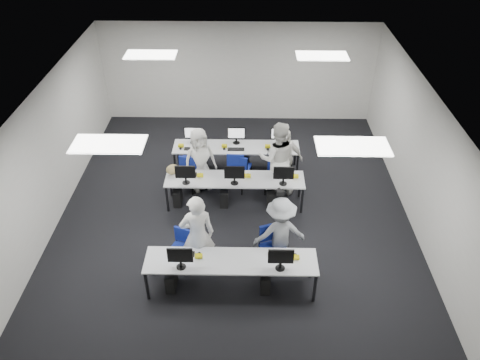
{
  "coord_description": "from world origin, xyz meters",
  "views": [
    {
      "loc": [
        0.28,
        -8.53,
        6.99
      ],
      "look_at": [
        0.13,
        -0.22,
        1.0
      ],
      "focal_mm": 35.0,
      "sensor_mm": 36.0,
      "label": 1
    }
  ],
  "objects_px": {
    "student_3": "(284,157)",
    "chair_1": "(273,256)",
    "desk_front": "(231,262)",
    "photographer": "(280,233)",
    "chair_0": "(181,256)",
    "chair_3": "(235,179)",
    "chair_4": "(275,182)",
    "student_0": "(197,235)",
    "desk_mid": "(235,180)",
    "chair_6": "(242,172)",
    "chair_2": "(189,180)",
    "chair_5": "(191,174)",
    "student_1": "(277,158)",
    "chair_7": "(276,176)",
    "student_2": "(200,160)"
  },
  "relations": [
    {
      "from": "chair_3",
      "to": "chair_7",
      "type": "bearing_deg",
      "value": 11.86
    },
    {
      "from": "chair_3",
      "to": "student_1",
      "type": "distance_m",
      "value": 1.21
    },
    {
      "from": "photographer",
      "to": "chair_6",
      "type": "bearing_deg",
      "value": -83.83
    },
    {
      "from": "desk_mid",
      "to": "chair_5",
      "type": "bearing_deg",
      "value": 144.89
    },
    {
      "from": "chair_2",
      "to": "chair_4",
      "type": "xyz_separation_m",
      "value": [
        2.13,
        -0.07,
        0.01
      ]
    },
    {
      "from": "chair_2",
      "to": "student_3",
      "type": "bearing_deg",
      "value": 25.12
    },
    {
      "from": "desk_front",
      "to": "chair_4",
      "type": "relative_size",
      "value": 3.65
    },
    {
      "from": "student_3",
      "to": "chair_0",
      "type": "bearing_deg",
      "value": -112.37
    },
    {
      "from": "desk_mid",
      "to": "chair_4",
      "type": "xyz_separation_m",
      "value": [
        0.98,
        0.52,
        -0.4
      ]
    },
    {
      "from": "student_1",
      "to": "student_0",
      "type": "bearing_deg",
      "value": 59.22
    },
    {
      "from": "chair_1",
      "to": "student_3",
      "type": "distance_m",
      "value": 3.01
    },
    {
      "from": "student_1",
      "to": "desk_front",
      "type": "bearing_deg",
      "value": 73.38
    },
    {
      "from": "student_1",
      "to": "chair_7",
      "type": "bearing_deg",
      "value": -92.24
    },
    {
      "from": "desk_front",
      "to": "student_3",
      "type": "distance_m",
      "value": 3.7
    },
    {
      "from": "chair_6",
      "to": "chair_7",
      "type": "xyz_separation_m",
      "value": [
        0.85,
        -0.18,
        0.03
      ]
    },
    {
      "from": "desk_mid",
      "to": "student_0",
      "type": "distance_m",
      "value": 2.23
    },
    {
      "from": "chair_2",
      "to": "chair_5",
      "type": "bearing_deg",
      "value": 97.63
    },
    {
      "from": "chair_7",
      "to": "chair_2",
      "type": "bearing_deg",
      "value": -170.24
    },
    {
      "from": "chair_1",
      "to": "chair_6",
      "type": "distance_m",
      "value": 3.06
    },
    {
      "from": "desk_front",
      "to": "student_1",
      "type": "bearing_deg",
      "value": 72.46
    },
    {
      "from": "chair_2",
      "to": "chair_7",
      "type": "bearing_deg",
      "value": 21.81
    },
    {
      "from": "desk_mid",
      "to": "chair_5",
      "type": "xyz_separation_m",
      "value": [
        -1.11,
        0.78,
        -0.39
      ]
    },
    {
      "from": "desk_front",
      "to": "photographer",
      "type": "relative_size",
      "value": 2.01
    },
    {
      "from": "chair_2",
      "to": "student_0",
      "type": "relative_size",
      "value": 0.46
    },
    {
      "from": "chair_0",
      "to": "photographer",
      "type": "xyz_separation_m",
      "value": [
        1.97,
        0.14,
        0.53
      ]
    },
    {
      "from": "chair_4",
      "to": "chair_5",
      "type": "bearing_deg",
      "value": -170.18
    },
    {
      "from": "chair_6",
      "to": "student_0",
      "type": "distance_m",
      "value": 3.22
    },
    {
      "from": "chair_1",
      "to": "student_2",
      "type": "bearing_deg",
      "value": 101.35
    },
    {
      "from": "desk_front",
      "to": "chair_0",
      "type": "height_order",
      "value": "chair_0"
    },
    {
      "from": "chair_2",
      "to": "student_0",
      "type": "bearing_deg",
      "value": -62.06
    },
    {
      "from": "student_2",
      "to": "chair_5",
      "type": "bearing_deg",
      "value": 128.27
    },
    {
      "from": "desk_mid",
      "to": "chair_6",
      "type": "height_order",
      "value": "chair_6"
    },
    {
      "from": "chair_3",
      "to": "chair_4",
      "type": "relative_size",
      "value": 1.01
    },
    {
      "from": "chair_0",
      "to": "student_3",
      "type": "height_order",
      "value": "student_3"
    },
    {
      "from": "chair_4",
      "to": "photographer",
      "type": "relative_size",
      "value": 0.55
    },
    {
      "from": "chair_2",
      "to": "student_2",
      "type": "distance_m",
      "value": 0.63
    },
    {
      "from": "desk_front",
      "to": "chair_1",
      "type": "distance_m",
      "value": 1.06
    },
    {
      "from": "chair_7",
      "to": "student_0",
      "type": "distance_m",
      "value": 3.37
    },
    {
      "from": "chair_5",
      "to": "student_0",
      "type": "height_order",
      "value": "student_0"
    },
    {
      "from": "chair_5",
      "to": "chair_7",
      "type": "xyz_separation_m",
      "value": [
        2.12,
        -0.04,
        -0.0
      ]
    },
    {
      "from": "chair_2",
      "to": "photographer",
      "type": "xyz_separation_m",
      "value": [
        2.09,
        -2.49,
        0.53
      ]
    },
    {
      "from": "chair_1",
      "to": "chair_3",
      "type": "distance_m",
      "value": 2.78
    },
    {
      "from": "desk_front",
      "to": "chair_0",
      "type": "bearing_deg",
      "value": 151.5
    },
    {
      "from": "chair_3",
      "to": "chair_4",
      "type": "distance_m",
      "value": 1.0
    },
    {
      "from": "chair_6",
      "to": "chair_7",
      "type": "distance_m",
      "value": 0.87
    },
    {
      "from": "chair_0",
      "to": "student_0",
      "type": "bearing_deg",
      "value": 10.73
    },
    {
      "from": "chair_1",
      "to": "chair_2",
      "type": "bearing_deg",
      "value": 106.27
    },
    {
      "from": "chair_6",
      "to": "chair_5",
      "type": "bearing_deg",
      "value": -158.67
    },
    {
      "from": "desk_front",
      "to": "student_1",
      "type": "distance_m",
      "value": 3.33
    },
    {
      "from": "student_3",
      "to": "chair_1",
      "type": "bearing_deg",
      "value": -82.47
    }
  ]
}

